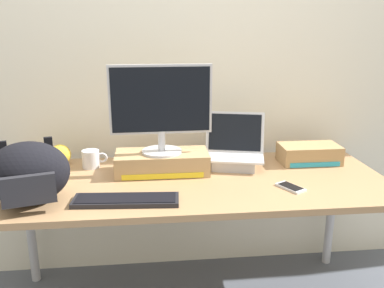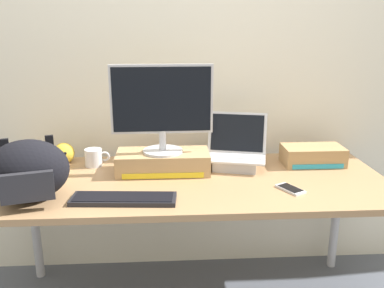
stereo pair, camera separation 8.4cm
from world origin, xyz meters
name	(u,v)px [view 1 (the left image)]	position (x,y,z in m)	size (l,w,h in m)	color
back_wall	(183,53)	(0.00, 0.49, 1.30)	(7.00, 0.10, 2.60)	silver
desk	(192,191)	(0.00, 0.00, 0.66)	(1.91, 0.78, 0.73)	#A87F56
toner_box_yellow	(162,162)	(-0.14, 0.12, 0.78)	(0.47, 0.22, 0.11)	tan
desktop_monitor	(161,107)	(-0.14, 0.12, 1.07)	(0.50, 0.20, 0.44)	silver
open_laptop	(234,156)	(0.24, 0.17, 0.78)	(0.35, 0.29, 0.28)	#ADADB2
external_keyboard	(126,200)	(-0.31, -0.24, 0.74)	(0.46, 0.16, 0.02)	black
messenger_backpack	(28,173)	(-0.71, -0.20, 0.86)	(0.39, 0.32, 0.27)	black
coffee_mug	(91,159)	(-0.51, 0.23, 0.77)	(0.13, 0.09, 0.09)	silver
cell_phone	(291,187)	(0.44, -0.16, 0.73)	(0.12, 0.15, 0.01)	silver
plush_toy	(60,155)	(-0.68, 0.29, 0.78)	(0.11, 0.11, 0.11)	gold
toner_box_cyan	(309,154)	(0.66, 0.19, 0.78)	(0.32, 0.18, 0.10)	#A88456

